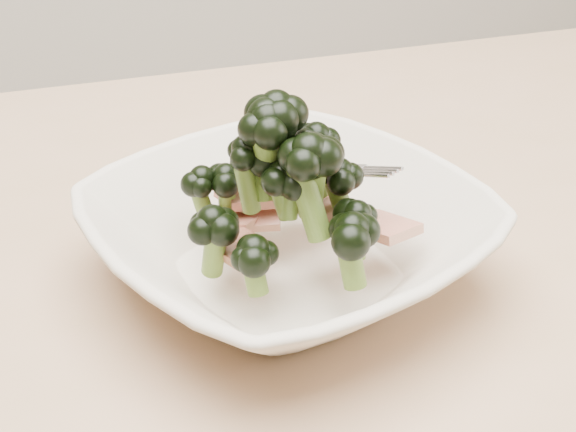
% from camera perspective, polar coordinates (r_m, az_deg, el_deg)
% --- Properties ---
extents(dining_table, '(1.20, 0.80, 0.75)m').
position_cam_1_polar(dining_table, '(0.64, -6.26, -11.60)').
color(dining_table, tan).
rests_on(dining_table, ground).
extents(broccoli_dish, '(0.33, 0.33, 0.14)m').
position_cam_1_polar(broccoli_dish, '(0.55, -0.05, -0.88)').
color(broccoli_dish, beige).
rests_on(broccoli_dish, dining_table).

